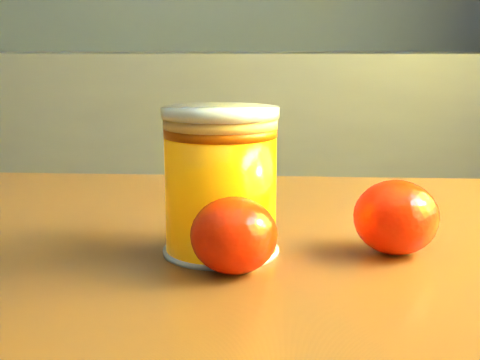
{
  "coord_description": "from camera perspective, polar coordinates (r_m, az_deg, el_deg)",
  "views": [
    {
      "loc": [
        0.87,
        -0.43,
        0.92
      ],
      "look_at": [
        0.88,
        0.09,
        0.81
      ],
      "focal_mm": 50.0,
      "sensor_mm": 36.0,
      "label": 1
    }
  ],
  "objects": [
    {
      "name": "juice_glass",
      "position": [
        0.52,
        -1.66,
        -0.19
      ],
      "size": [
        0.09,
        0.09,
        0.11
      ],
      "rotation": [
        0.0,
        0.0,
        -0.05
      ],
      "color": "orange",
      "rests_on": "table"
    },
    {
      "name": "orange_front",
      "position": [
        0.48,
        -0.53,
        -4.74
      ],
      "size": [
        0.08,
        0.08,
        0.06
      ],
      "primitive_type": "ellipsoid",
      "rotation": [
        0.0,
        0.0,
        0.44
      ],
      "color": "#FF2305",
      "rests_on": "table"
    },
    {
      "name": "orange_back",
      "position": [
        0.54,
        13.17,
        -3.11
      ],
      "size": [
        0.07,
        0.07,
        0.06
      ],
      "primitive_type": "ellipsoid",
      "rotation": [
        0.0,
        0.0,
        -0.11
      ],
      "color": "#FF2305",
      "rests_on": "table"
    }
  ]
}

